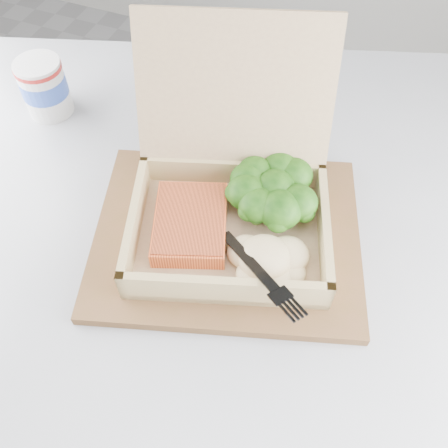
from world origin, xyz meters
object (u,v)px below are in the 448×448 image
at_px(cafe_table, 201,316).
at_px(paper_cup, 44,86).
at_px(takeout_container, 231,184).
at_px(serving_tray, 227,235).

distance_m(cafe_table, paper_cup, 0.44).
bearing_deg(cafe_table, takeout_container, 70.00).
height_order(serving_tray, paper_cup, paper_cup).
relative_size(cafe_table, takeout_container, 3.47).
xyz_separation_m(cafe_table, takeout_container, (0.02, 0.06, 0.27)).
height_order(takeout_container, paper_cup, takeout_container).
relative_size(serving_tray, paper_cup, 3.79).
distance_m(takeout_container, paper_cup, 0.36).
xyz_separation_m(cafe_table, serving_tray, (0.03, 0.03, 0.21)).
bearing_deg(serving_tray, paper_cup, 159.70).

